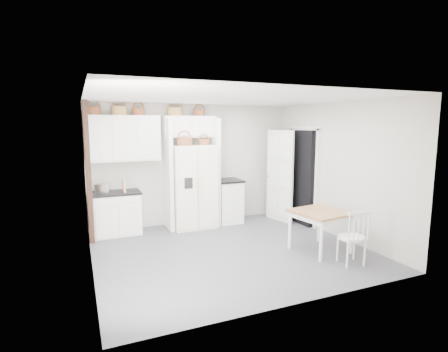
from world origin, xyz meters
name	(u,v)px	position (x,y,z in m)	size (l,w,h in m)	color
floor	(230,250)	(0.00, 0.00, 0.00)	(4.50, 4.50, 0.00)	#47474A
ceiling	(231,98)	(0.00, 0.00, 2.60)	(4.50, 4.50, 0.00)	white
wall_back	(194,164)	(0.00, 2.00, 1.30)	(4.50, 4.50, 0.00)	beige
wall_left	(88,185)	(-2.25, 0.00, 1.30)	(4.00, 4.00, 0.00)	beige
wall_right	(337,170)	(2.25, 0.00, 1.30)	(4.00, 4.00, 0.00)	beige
refrigerator	(193,186)	(-0.15, 1.65, 0.87)	(0.90, 0.73, 1.75)	white
base_cab_left	(117,214)	(-1.71, 1.70, 0.41)	(0.89, 0.56, 0.82)	white
base_cab_right	(228,202)	(0.68, 1.70, 0.46)	(0.52, 0.63, 0.92)	white
dining_table	(320,231)	(1.42, -0.61, 0.35)	(0.85, 0.85, 0.71)	brown
windsor_chair	(352,237)	(1.50, -1.27, 0.43)	(0.42, 0.38, 0.85)	white
counter_left	(116,193)	(-1.71, 1.70, 0.84)	(0.93, 0.60, 0.04)	black
counter_right	(228,180)	(0.68, 1.70, 0.94)	(0.56, 0.67, 0.04)	black
toaster	(103,189)	(-1.95, 1.67, 0.95)	(0.26, 0.15, 0.18)	silver
cookbook_red	(124,186)	(-1.56, 1.62, 0.98)	(0.04, 0.16, 0.24)	#AC3018
cookbook_cream	(124,186)	(-1.56, 1.62, 0.99)	(0.04, 0.17, 0.25)	beige
basket_upper_a	(93,111)	(-2.04, 1.83, 2.43)	(0.28, 0.28, 0.16)	maroon
basket_upper_b	(119,111)	(-1.56, 1.83, 2.44)	(0.30, 0.30, 0.18)	olive
basket_upper_c	(138,112)	(-1.20, 1.83, 2.42)	(0.25, 0.25, 0.14)	maroon
basket_bridge_a	(175,112)	(-0.46, 1.83, 2.44)	(0.30, 0.30, 0.17)	olive
basket_bridge_b	(199,113)	(0.08, 1.83, 2.42)	(0.25, 0.25, 0.14)	maroon
basket_fridge_a	(184,141)	(-0.34, 1.55, 1.83)	(0.30, 0.30, 0.16)	maroon
basket_fridge_b	(204,142)	(0.08, 1.55, 1.81)	(0.22, 0.22, 0.12)	maroon
upper_cabinet	(124,138)	(-1.50, 1.83, 1.90)	(1.40, 0.34, 0.90)	white
bridge_cabinet	(189,127)	(-0.15, 1.83, 2.12)	(1.12, 0.34, 0.45)	white
fridge_panel_left	(168,174)	(-0.66, 1.70, 1.15)	(0.08, 0.60, 2.30)	white
fridge_panel_right	(214,172)	(0.36, 1.70, 1.15)	(0.08, 0.60, 2.30)	white
trim_post	(89,173)	(-2.20, 1.35, 1.30)	(0.09, 0.09, 2.60)	black
doorway_void	(302,177)	(2.16, 1.00, 1.02)	(0.18, 0.85, 2.05)	black
door_slab	(280,176)	(1.80, 1.33, 1.02)	(0.80, 0.04, 2.05)	white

